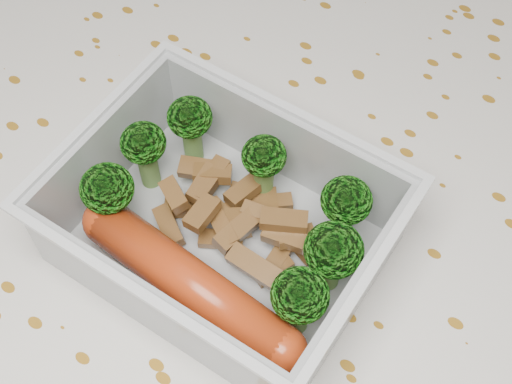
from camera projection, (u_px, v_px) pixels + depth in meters
The scene contains 6 objects.
dining_table at pixel (262, 265), 0.53m from camera, with size 1.40×0.90×0.75m.
tablecloth at pixel (262, 231), 0.49m from camera, with size 1.46×0.96×0.19m.
lunch_container at pixel (223, 230), 0.42m from camera, with size 0.19×0.15×0.07m.
broccoli_florets at pixel (243, 202), 0.41m from camera, with size 0.16×0.10×0.05m.
meat_pile at pixel (239, 217), 0.43m from camera, with size 0.11×0.07×0.03m.
sausage at pixel (190, 283), 0.40m from camera, with size 0.16×0.03×0.03m.
Camera 1 is at (0.13, -0.20, 1.14)m, focal length 50.00 mm.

